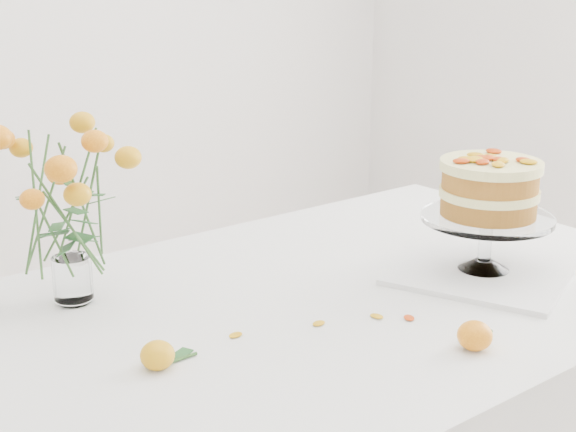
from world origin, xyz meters
name	(u,v)px	position (x,y,z in m)	size (l,w,h in m)	color
table	(333,330)	(0.00, 0.00, 0.67)	(1.43, 0.93, 0.76)	tan
napkin	(483,271)	(0.30, -0.12, 0.76)	(0.33, 0.33, 0.01)	white
cake_stand	(489,194)	(0.30, -0.12, 0.92)	(0.26, 0.26, 0.23)	white
rose_vase	(65,193)	(-0.41, 0.25, 0.97)	(0.26, 0.26, 0.36)	white
loose_rose_near	(158,355)	(-0.42, -0.07, 0.78)	(0.10, 0.05, 0.05)	#CF9412
loose_rose_far	(475,336)	(0.02, -0.33, 0.78)	(0.10, 0.06, 0.05)	#C75D09
stray_petal_a	(319,323)	(-0.12, -0.10, 0.76)	(0.03, 0.02, 0.00)	#E09E0E
stray_petal_b	(377,316)	(-0.02, -0.14, 0.76)	(0.03, 0.02, 0.00)	#E09E0E
stray_petal_c	(409,318)	(0.02, -0.18, 0.76)	(0.03, 0.02, 0.00)	#E09E0E
stray_petal_d	(236,335)	(-0.26, -0.05, 0.76)	(0.03, 0.02, 0.00)	#E09E0E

